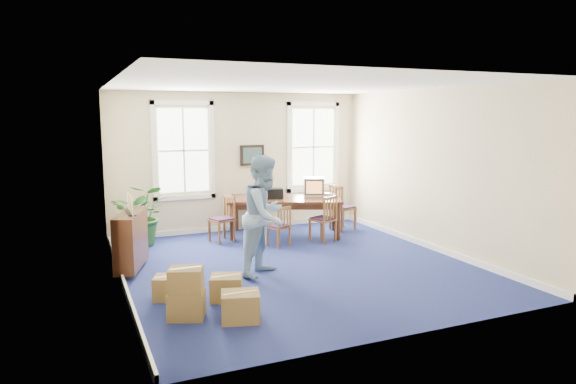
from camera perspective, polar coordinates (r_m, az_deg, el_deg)
name	(u,v)px	position (r m, az deg, el deg)	size (l,w,h in m)	color
floor	(296,265)	(9.33, 0.89, -8.16)	(6.50, 6.50, 0.00)	navy
ceiling	(296,84)	(8.95, 0.94, 11.86)	(6.50, 6.50, 0.00)	white
wall_back	(239,162)	(12.03, -5.42, 3.35)	(6.50, 6.50, 0.00)	beige
wall_front	(409,208)	(6.21, 13.25, -1.73)	(6.50, 6.50, 0.00)	beige
wall_left	(117,187)	(8.26, -18.46, 0.57)	(6.50, 6.50, 0.00)	beige
wall_right	(434,170)	(10.58, 15.94, 2.35)	(6.50, 6.50, 0.00)	beige
baseboard_back	(241,227)	(12.23, -5.28, -3.86)	(6.00, 0.04, 0.12)	white
baseboard_left	(124,283)	(8.60, -17.77, -9.64)	(0.04, 6.50, 0.12)	white
baseboard_right	(430,246)	(10.83, 15.48, -5.78)	(0.04, 6.50, 0.12)	white
window_left	(184,151)	(11.65, -11.53, 4.53)	(1.40, 0.12, 2.20)	white
window_right	(313,147)	(12.69, 2.81, 5.01)	(1.40, 0.12, 2.20)	white
wall_picture	(252,155)	(12.06, -4.00, 4.10)	(0.58, 0.06, 0.48)	black
conference_table	(285,217)	(11.52, -0.31, -2.75)	(2.49, 1.13, 0.85)	#472414
crt_tv	(314,187)	(11.76, 2.89, 0.61)	(0.46, 0.50, 0.42)	#B7B7BC
game_console	(328,194)	(11.89, 4.47, -0.22)	(0.15, 0.19, 0.05)	white
equipment_bag	(272,193)	(11.37, -1.74, -0.15)	(0.45, 0.29, 0.22)	black
chair_near_left	(278,226)	(10.56, -1.07, -3.81)	(0.38, 0.38, 0.84)	brown
chair_near_right	(323,219)	(10.96, 3.88, -2.97)	(0.45, 0.45, 1.00)	brown
chair_end_left	(222,219)	(11.03, -7.39, -2.99)	(0.44, 0.44, 0.98)	brown
chair_end_right	(343,207)	(12.14, 6.11, -1.69)	(0.48, 0.48, 1.07)	brown
man	(265,215)	(8.63, -2.55, -2.61)	(0.99, 0.77, 2.03)	#7FA1C4
credenza	(131,244)	(9.31, -17.04, -5.55)	(0.35, 1.21, 0.95)	#472414
brochure_rack	(130,208)	(9.18, -17.10, -1.70)	(0.13, 0.73, 0.32)	#99999E
potted_plant	(142,215)	(11.00, -15.89, -2.45)	(1.16, 1.01, 1.29)	#1B4619
cardboard_boxes	(198,288)	(7.18, -9.96, -10.45)	(1.27, 1.27, 0.72)	olive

